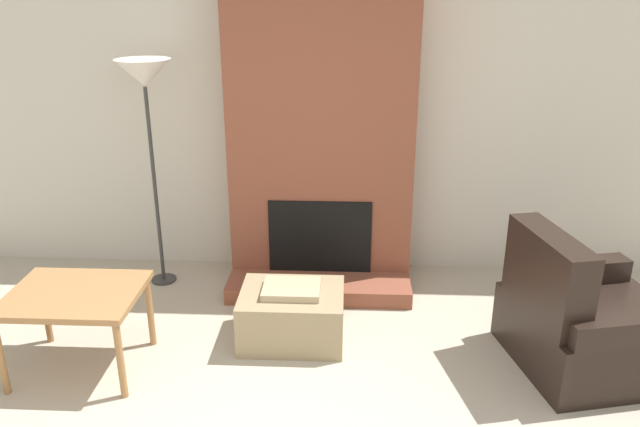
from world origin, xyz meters
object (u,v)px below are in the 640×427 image
Objects in this scene: ottoman at (292,314)px; side_table at (75,301)px; floor_lamp_left at (144,82)px; armchair at (583,326)px.

side_table is at bearing -162.69° from ottoman.
armchair is at bearing -18.87° from floor_lamp_left.
armchair is (1.91, -0.21, 0.09)m from ottoman.
ottoman is at bearing -35.88° from floor_lamp_left.
side_table is 0.44× the size of floor_lamp_left.
ottoman is 2.05m from floor_lamp_left.
armchair is 3.53m from floor_lamp_left.
armchair is 0.63× the size of floor_lamp_left.
floor_lamp_left reaches higher than side_table.
floor_lamp_left is at bearing 144.12° from ottoman.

